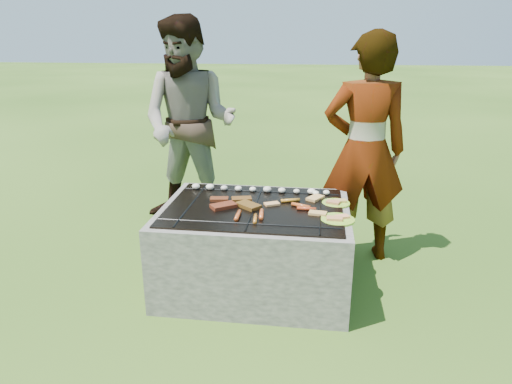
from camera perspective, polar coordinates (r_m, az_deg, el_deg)
lawn at (r=3.43m, az=-0.11°, el=-11.41°), size 60.00×60.00×0.00m
fire_pit at (r=3.30m, az=-0.12°, el=-7.17°), size 1.30×1.00×0.62m
mushrooms at (r=3.46m, az=0.33°, el=0.35°), size 1.05×0.08×0.04m
pork_slabs at (r=3.19m, az=-2.67°, el=-1.43°), size 0.40×0.31×0.03m
sausages at (r=3.06m, az=2.20°, el=-2.34°), size 0.52×0.48×0.03m
bread_on_grate at (r=3.22m, az=6.35°, el=-1.45°), size 0.44×0.42×0.02m
plate_far at (r=3.29m, az=9.96°, el=-1.35°), size 0.25×0.25×0.03m
plate_near at (r=3.00m, az=10.14°, el=-3.37°), size 0.24×0.24×0.03m
cook at (r=3.65m, az=13.43°, el=5.05°), size 0.69×0.49×1.79m
bystander at (r=4.34m, az=-8.30°, el=8.43°), size 1.03×0.85×1.93m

